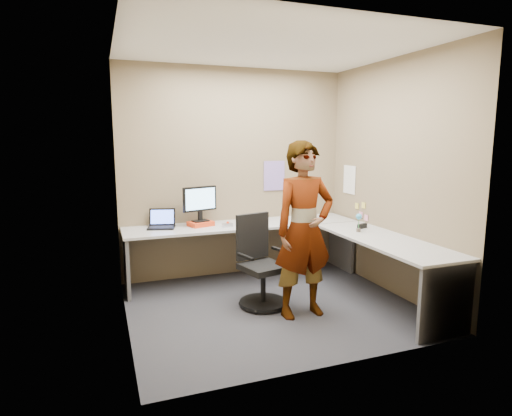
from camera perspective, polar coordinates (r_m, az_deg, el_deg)
name	(u,v)px	position (r m, az deg, el deg)	size (l,w,h in m)	color
ground	(272,306)	(4.76, 2.16, -12.99)	(3.00, 3.00, 0.00)	#2B2A30
wall_back	(235,173)	(5.64, -2.78, 4.67)	(3.00, 3.00, 0.00)	brown
wall_right	(393,178)	(5.18, 17.82, 3.83)	(2.70, 2.70, 0.00)	brown
wall_left	(121,188)	(4.10, -17.54, 2.53)	(2.70, 2.70, 0.00)	brown
ceiling	(274,46)	(4.49, 2.38, 20.80)	(3.00, 3.00, 0.00)	white
desk	(294,242)	(5.08, 5.12, -4.58)	(2.98, 2.58, 0.73)	#BCBCBC
paper_ream	(201,224)	(5.33, -7.39, -2.08)	(0.28, 0.21, 0.06)	red
monitor	(200,201)	(5.30, -7.48, 0.95)	(0.44, 0.20, 0.43)	black
laptop	(162,223)	(5.31, -12.46, -1.96)	(0.37, 0.33, 0.22)	black
trackball_mouse	(228,225)	(5.25, -3.82, -2.24)	(0.12, 0.08, 0.07)	#B7B7BC
origami	(252,225)	(5.22, -0.57, -2.24)	(0.10, 0.10, 0.06)	white
stapler	(362,226)	(5.31, 13.97, -2.35)	(0.15, 0.04, 0.06)	black
flower	(359,220)	(5.08, 13.55, -1.52)	(0.07, 0.07, 0.22)	brown
calendar_purple	(274,176)	(5.82, 2.45, 4.32)	(0.30, 0.01, 0.40)	#846BB7
calendar_white	(349,180)	(5.92, 12.35, 3.71)	(0.01, 0.28, 0.38)	white
sticky_note_a	(363,205)	(5.67, 14.14, 0.35)	(0.01, 0.07, 0.07)	#F2E059
sticky_note_b	(361,215)	(5.73, 13.81, -0.87)	(0.01, 0.07, 0.07)	pink
sticky_note_c	(366,218)	(5.63, 14.48, -1.27)	(0.01, 0.07, 0.07)	pink
sticky_note_d	(357,206)	(5.79, 13.30, 0.27)	(0.01, 0.07, 0.07)	#F2E059
office_chair	(260,269)	(4.68, 0.54, -8.16)	(0.55, 0.53, 0.97)	black
person	(304,230)	(4.32, 6.44, -2.93)	(0.65, 0.43, 1.78)	#999399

